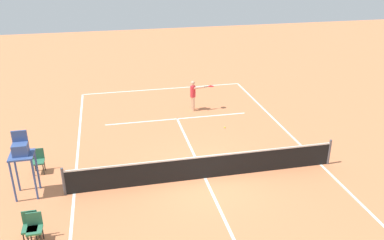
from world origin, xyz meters
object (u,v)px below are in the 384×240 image
at_px(courtside_chair_near, 35,227).
at_px(courtside_chair_far, 30,225).
at_px(tennis_ball, 225,127).
at_px(courtside_chair_mid, 38,160).
at_px(player_serving, 194,93).
at_px(umpire_chair, 21,154).

height_order(courtside_chair_near, courtside_chair_far, same).
bearing_deg(tennis_ball, courtside_chair_mid, 16.26).
relative_size(courtside_chair_mid, courtside_chair_far, 1.00).
distance_m(courtside_chair_near, courtside_chair_mid, 4.24).
bearing_deg(courtside_chair_far, tennis_ball, -140.68).
height_order(player_serving, courtside_chair_near, player_serving).
distance_m(player_serving, courtside_chair_near, 11.46).
bearing_deg(courtside_chair_mid, courtside_chair_near, 95.51).
bearing_deg(courtside_chair_near, tennis_ball, -139.69).
distance_m(tennis_ball, courtside_chair_near, 10.24).
distance_m(tennis_ball, courtside_chair_mid, 8.57).
bearing_deg(player_serving, courtside_chair_mid, -64.61).
bearing_deg(umpire_chair, tennis_ball, -154.91).
distance_m(umpire_chair, courtside_chair_mid, 1.89).
bearing_deg(courtside_chair_near, courtside_chair_mid, -84.49).
bearing_deg(umpire_chair, courtside_chair_far, 100.30).
xyz_separation_m(player_serving, courtside_chair_far, (6.98, 9.07, -0.44)).
xyz_separation_m(player_serving, courtside_chair_mid, (7.25, 4.96, -0.44)).
distance_m(player_serving, courtside_chair_mid, 8.80).
bearing_deg(courtside_chair_mid, player_serving, -145.61).
xyz_separation_m(player_serving, tennis_ball, (-0.96, 2.57, -0.94)).
bearing_deg(courtside_chair_far, courtside_chair_mid, -86.31).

